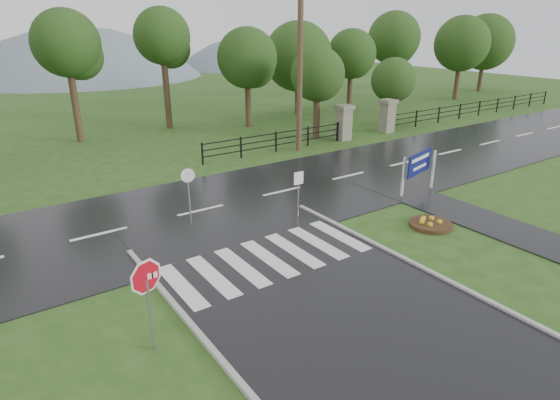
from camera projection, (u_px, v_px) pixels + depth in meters
ground at (383, 341)px, 11.21m from camera, size 120.00×120.00×0.00m
main_road at (201, 211)px, 18.91m from camera, size 90.00×8.00×0.04m
walkway at (459, 212)px, 18.80m from camera, size 2.20×11.00×0.04m
crosswalk at (269, 258)px, 15.04m from camera, size 6.50×2.80×0.02m
pillar_west at (344, 122)px, 30.00m from camera, size 1.00×1.00×2.24m
pillar_east at (387, 115)px, 32.12m from camera, size 1.00×1.00×2.24m
fence_west at (276, 140)px, 27.37m from camera, size 9.58×0.08×1.20m
fence_east at (479, 107)px, 37.98m from camera, size 20.58×0.08×1.20m
hills at (65, 187)px, 68.60m from camera, size 102.00×48.00×48.00m
treeline at (120, 141)px, 30.21m from camera, size 83.20×5.20×10.00m
stop_sign at (147, 284)px, 10.32m from camera, size 1.05×0.37×2.49m
estate_billboard at (419, 165)px, 20.51m from camera, size 2.10×0.61×1.89m
flower_bed at (431, 224)px, 17.46m from camera, size 1.59×1.59×0.32m
reg_sign_small at (298, 185)px, 17.89m from camera, size 0.41×0.06×1.86m
reg_sign_round at (189, 190)px, 17.11m from camera, size 0.52×0.10×2.23m
utility_pole_east at (300, 66)px, 26.20m from camera, size 1.71×0.32×9.59m
entrance_tree_left at (318, 75)px, 29.58m from camera, size 3.45×3.45×5.80m
entrance_tree_right at (393, 81)px, 33.59m from camera, size 3.19×3.19×4.86m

